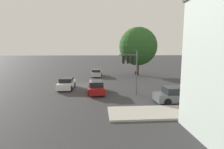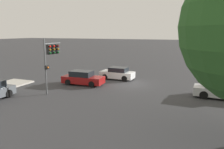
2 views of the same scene
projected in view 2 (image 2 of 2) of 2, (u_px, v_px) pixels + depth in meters
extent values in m
plane|color=#333335|center=(129.00, 84.00, 24.26)|extent=(300.00, 300.00, 0.00)
cylinder|color=#515456|center=(45.00, 67.00, 19.81)|extent=(0.14, 0.14, 5.17)
cylinder|color=#515456|center=(52.00, 43.00, 20.30)|extent=(0.35, 2.06, 0.10)
cube|color=black|center=(49.00, 50.00, 19.96)|extent=(0.33, 0.33, 0.90)
sphere|color=red|center=(50.00, 46.00, 19.82)|extent=(0.20, 0.20, 0.20)
sphere|color=#99660F|center=(50.00, 50.00, 19.87)|extent=(0.20, 0.20, 0.20)
sphere|color=#0F511E|center=(50.00, 53.00, 19.93)|extent=(0.20, 0.20, 0.20)
cube|color=black|center=(53.00, 49.00, 20.41)|extent=(0.33, 0.33, 0.90)
sphere|color=red|center=(54.00, 46.00, 20.26)|extent=(0.20, 0.20, 0.20)
sphere|color=#99660F|center=(54.00, 49.00, 20.32)|extent=(0.20, 0.20, 0.20)
sphere|color=#0F511E|center=(54.00, 53.00, 20.37)|extent=(0.20, 0.20, 0.20)
cube|color=black|center=(57.00, 49.00, 20.85)|extent=(0.33, 0.33, 0.90)
sphere|color=#590F0F|center=(58.00, 46.00, 20.70)|extent=(0.20, 0.20, 0.20)
sphere|color=#99660F|center=(58.00, 49.00, 20.76)|extent=(0.20, 0.20, 0.20)
sphere|color=#0F511E|center=(58.00, 52.00, 20.82)|extent=(0.20, 0.20, 0.20)
cube|color=black|center=(47.00, 67.00, 19.73)|extent=(0.26, 0.37, 0.35)
sphere|color=orange|center=(48.00, 68.00, 19.67)|extent=(0.18, 0.18, 0.18)
cube|color=silver|center=(117.00, 75.00, 26.81)|extent=(4.13, 1.91, 0.77)
cube|color=black|center=(118.00, 69.00, 26.62)|extent=(2.17, 1.64, 0.53)
cylinder|color=black|center=(105.00, 77.00, 26.59)|extent=(0.69, 0.24, 0.68)
cylinder|color=black|center=(111.00, 74.00, 28.12)|extent=(0.69, 0.24, 0.68)
cylinder|color=black|center=(124.00, 79.00, 25.60)|extent=(0.69, 0.24, 0.68)
cylinder|color=black|center=(129.00, 76.00, 27.13)|extent=(0.69, 0.24, 0.68)
cube|color=maroon|center=(83.00, 80.00, 24.07)|extent=(4.61, 2.06, 0.75)
cube|color=black|center=(82.00, 73.00, 24.00)|extent=(2.43, 1.73, 0.59)
cylinder|color=black|center=(98.00, 81.00, 24.46)|extent=(0.67, 0.25, 0.66)
cylinder|color=black|center=(92.00, 84.00, 22.86)|extent=(0.67, 0.25, 0.66)
cylinder|color=black|center=(76.00, 79.00, 25.37)|extent=(0.67, 0.25, 0.66)
cylinder|color=black|center=(68.00, 82.00, 23.77)|extent=(0.67, 0.25, 0.66)
cube|color=#B7B7BC|center=(222.00, 92.00, 19.05)|extent=(4.74, 2.02, 0.74)
cube|color=black|center=(220.00, 85.00, 19.01)|extent=(2.49, 1.72, 0.48)
cylinder|color=black|center=(204.00, 90.00, 20.46)|extent=(0.71, 0.24, 0.70)
cylinder|color=black|center=(204.00, 95.00, 18.88)|extent=(0.71, 0.24, 0.70)
cylinder|color=black|center=(9.00, 94.00, 19.35)|extent=(0.23, 0.71, 0.70)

